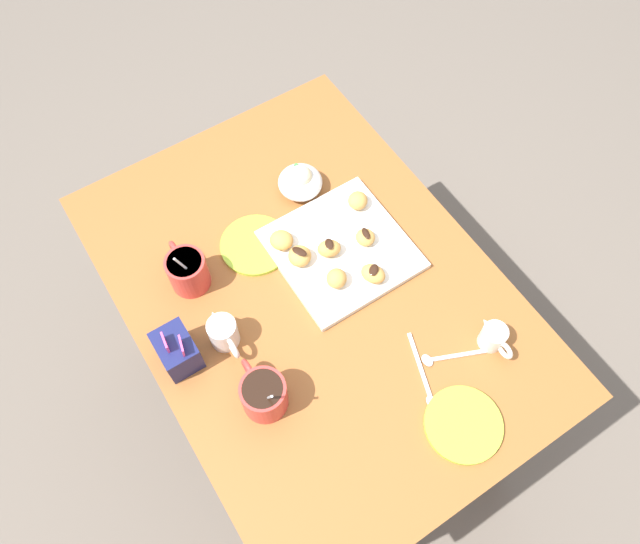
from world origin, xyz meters
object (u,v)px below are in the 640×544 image
at_px(ice_cream_bowl, 300,181).
at_px(cream_pitcher_white, 223,332).
at_px(beignet_0, 337,278).
at_px(chocolate_sauce_pitcher, 494,337).
at_px(saucer_lime_right, 463,425).
at_px(coffee_mug_red_left, 263,394).
at_px(pastry_plate_square, 341,250).
at_px(beignet_4, 373,274).
at_px(beignet_1, 365,237).
at_px(beignet_6, 358,201).
at_px(beignet_2, 282,240).
at_px(dining_table, 313,317).
at_px(saucer_lime_left, 255,245).
at_px(sugar_caddy, 177,350).
at_px(coffee_mug_red_right, 187,270).
at_px(beignet_3, 329,248).
at_px(beignet_5, 300,256).

bearing_deg(ice_cream_bowl, cream_pitcher_white, 125.83).
bearing_deg(beignet_0, chocolate_sauce_pitcher, -145.33).
bearing_deg(saucer_lime_right, coffee_mug_red_left, 50.01).
distance_m(pastry_plate_square, beignet_4, 0.10).
xyz_separation_m(ice_cream_bowl, beignet_1, (-0.21, -0.04, -0.00)).
distance_m(beignet_4, beignet_6, 0.19).
bearing_deg(beignet_2, beignet_1, -120.61).
bearing_deg(beignet_2, beignet_4, -146.03).
distance_m(dining_table, saucer_lime_left, 0.22).
bearing_deg(sugar_caddy, beignet_6, -78.18).
bearing_deg(ice_cream_bowl, coffee_mug_red_right, 103.25).
height_order(coffee_mug_red_left, beignet_1, coffee_mug_red_left).
bearing_deg(sugar_caddy, beignet_1, -87.85).
bearing_deg(sugar_caddy, cream_pitcher_white, -99.01).
bearing_deg(chocolate_sauce_pitcher, pastry_plate_square, 21.60).
relative_size(saucer_lime_left, beignet_1, 3.58).
xyz_separation_m(sugar_caddy, beignet_3, (0.04, -0.39, -0.01)).
distance_m(cream_pitcher_white, beignet_1, 0.37).
bearing_deg(beignet_4, cream_pitcher_white, 81.25).
bearing_deg(coffee_mug_red_right, saucer_lime_right, -152.37).
relative_size(saucer_lime_left, beignet_4, 2.85).
relative_size(sugar_caddy, ice_cream_bowl, 1.02).
distance_m(coffee_mug_red_right, saucer_lime_left, 0.17).
height_order(ice_cream_bowl, beignet_2, ice_cream_bowl).
height_order(beignet_0, beignet_4, beignet_0).
xyz_separation_m(beignet_1, beignet_2, (0.09, 0.16, 0.00)).
bearing_deg(beignet_3, beignet_5, 73.72).
distance_m(dining_table, coffee_mug_red_right, 0.33).
bearing_deg(dining_table, saucer_lime_right, -167.90).
distance_m(coffee_mug_red_left, saucer_lime_left, 0.36).
relative_size(coffee_mug_red_left, beignet_5, 2.57).
bearing_deg(beignet_5, beignet_3, -106.28).
relative_size(dining_table, sugar_caddy, 9.88).
relative_size(chocolate_sauce_pitcher, beignet_1, 2.11).
relative_size(saucer_lime_left, beignet_3, 3.03).
bearing_deg(coffee_mug_red_left, beignet_2, -36.80).
xyz_separation_m(pastry_plate_square, coffee_mug_red_left, (-0.20, 0.32, 0.04)).
height_order(ice_cream_bowl, beignet_6, ice_cream_bowl).
bearing_deg(coffee_mug_red_left, beignet_3, -54.10).
distance_m(sugar_caddy, beignet_0, 0.36).
height_order(coffee_mug_red_left, cream_pitcher_white, coffee_mug_red_left).
height_order(sugar_caddy, ice_cream_bowl, sugar_caddy).
height_order(dining_table, sugar_caddy, sugar_caddy).
xyz_separation_m(pastry_plate_square, beignet_1, (-0.01, -0.05, 0.02)).
bearing_deg(saucer_lime_left, beignet_0, -151.91).
xyz_separation_m(chocolate_sauce_pitcher, saucer_lime_left, (0.46, 0.29, -0.03)).
bearing_deg(saucer_lime_left, chocolate_sauce_pitcher, -147.80).
distance_m(ice_cream_bowl, beignet_5, 0.20).
distance_m(pastry_plate_square, beignet_2, 0.13).
height_order(coffee_mug_red_left, beignet_2, coffee_mug_red_left).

